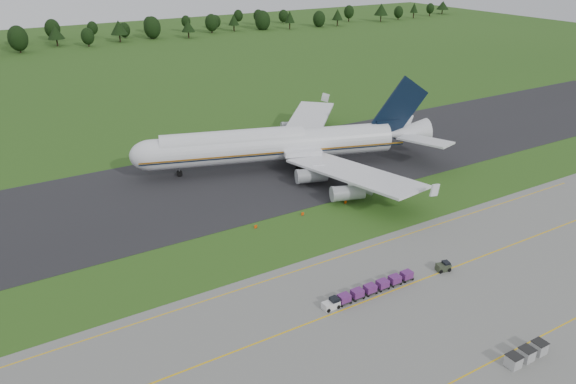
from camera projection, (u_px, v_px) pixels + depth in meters
ground at (302, 233)px, 98.89m from camera, size 600.00×600.00×0.00m
apron at (443, 340)px, 72.33m from camera, size 300.00×52.00×0.06m
taxiway at (232, 180)px, 120.74m from camera, size 300.00×40.00×0.08m
apron_markings at (406, 312)px, 77.80m from camera, size 300.00×30.20×0.01m
tree_line at (65, 34)px, 270.43m from camera, size 530.34×22.05×11.57m
aircraft at (280, 144)px, 125.61m from camera, size 69.31×64.47×19.49m
baggage_train at (368, 290)px, 81.50m from camera, size 16.14×1.46×1.41m
utility_cart at (443, 267)px, 87.44m from camera, size 2.37×1.73×1.17m
uld_row at (526, 354)px, 68.66m from camera, size 6.46×1.66×1.64m
edge_markers at (325, 208)px, 107.67m from camera, size 30.48×0.30×0.60m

